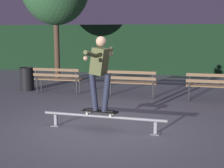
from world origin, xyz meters
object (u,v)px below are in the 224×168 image
Objects in this scene: skateboard at (100,112)px; skateboarder at (100,67)px; trash_can at (27,79)px; park_bench_leftmost at (57,77)px; park_bench_right_center at (214,84)px; grind_rail at (103,118)px; park_bench_left_center at (131,80)px.

skateboarder is (0.00, -0.00, 0.94)m from skateboard.
trash_can is (-3.85, 3.69, 0.02)m from skateboard.
park_bench_leftmost is 1.00× the size of park_bench_right_center.
park_bench_right_center is (2.37, 3.48, -0.79)m from skateboarder.
park_bench_right_center reaches higher than grind_rail.
trash_can is at bearing 176.88° from park_bench_left_center.
park_bench_left_center is 1.00× the size of park_bench_right_center.
trash_can is at bearing 170.76° from park_bench_leftmost.
park_bench_leftmost is at bearing -9.24° from trash_can.
grind_rail is 5.39m from trash_can.
park_bench_leftmost is 1.27m from trash_can.
skateboard is (-0.08, 0.00, 0.14)m from grind_rail.
park_bench_leftmost reaches higher than trash_can.
skateboarder is at bearing -53.26° from park_bench_leftmost.
park_bench_leftmost is (-2.67, 3.48, 0.29)m from grind_rail.
park_bench_leftmost is (-2.60, 3.48, -0.79)m from skateboarder.
skateboard is 4.22m from park_bench_right_center.
park_bench_left_center is at bearing 93.08° from grind_rail.
trash_can reaches higher than skateboard.
park_bench_left_center is at bearing 91.83° from skateboard.
park_bench_leftmost is at bearing 126.74° from skateboarder.
skateboard is 0.49× the size of park_bench_left_center.
trash_can is (-6.22, 0.20, -0.12)m from park_bench_right_center.
park_bench_leftmost reaches higher than grind_rail.
grind_rail is at bearing -43.20° from trash_can.
park_bench_left_center is 2.02× the size of trash_can.
park_bench_right_center is (2.37, 3.48, 0.15)m from skateboard.
park_bench_right_center is at bearing 55.72° from skateboard.
trash_can is (-3.92, 3.69, 0.17)m from grind_rail.
skateboard is 0.94m from skateboarder.
grind_rail is 1.08m from skateboarder.
skateboarder is 5.41m from trash_can.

